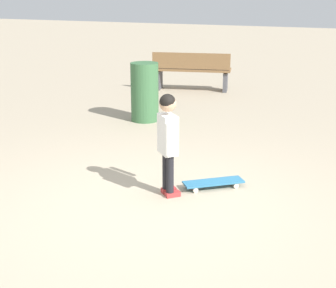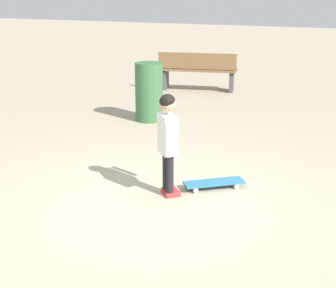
# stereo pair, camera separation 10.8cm
# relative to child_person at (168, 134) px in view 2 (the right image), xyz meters

# --- Properties ---
(ground_plane) EXTENTS (50.00, 50.00, 0.00)m
(ground_plane) POSITION_rel_child_person_xyz_m (-0.00, -0.41, -0.66)
(ground_plane) COLOR tan
(child_person) EXTENTS (0.28, 0.39, 1.06)m
(child_person) POSITION_rel_child_person_xyz_m (0.00, 0.00, 0.00)
(child_person) COLOR black
(child_person) RESTS_ON ground
(skateboard) EXTENTS (0.62, 0.56, 0.07)m
(skateboard) POSITION_rel_child_person_xyz_m (0.37, 0.37, -0.60)
(skateboard) COLOR teal
(skateboard) RESTS_ON ground
(street_bench) EXTENTS (1.66, 0.80, 0.80)m
(street_bench) POSITION_rel_child_person_xyz_m (-1.78, 5.24, -0.23)
(street_bench) COLOR brown
(street_bench) RESTS_ON ground
(trash_bin) EXTENTS (0.44, 0.44, 0.93)m
(trash_bin) POSITION_rel_child_person_xyz_m (-1.57, 2.63, -0.19)
(trash_bin) COLOR #38663D
(trash_bin) RESTS_ON ground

